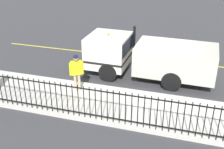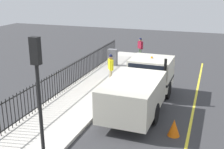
{
  "view_description": "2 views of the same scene",
  "coord_description": "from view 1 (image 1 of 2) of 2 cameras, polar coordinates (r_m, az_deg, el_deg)",
  "views": [
    {
      "loc": [
        13.5,
        1.36,
        6.78
      ],
      "look_at": [
        2.06,
        -2.1,
        1.01
      ],
      "focal_mm": 46.22,
      "sensor_mm": 36.0,
      "label": 1
    },
    {
      "loc": [
        -3.24,
        12.33,
        6.02
      ],
      "look_at": [
        1.95,
        -2.48,
        1.08
      ],
      "focal_mm": 46.39,
      "sensor_mm": 36.0,
      "label": 2
    }
  ],
  "objects": [
    {
      "name": "ground_plane",
      "position": [
        15.16,
        9.89,
        -1.2
      ],
      "size": [
        53.2,
        53.2,
        0.0
      ],
      "primitive_type": "plane",
      "color": "#38383A",
      "rests_on": "ground"
    },
    {
      "name": "sidewalk_slab",
      "position": [
        12.45,
        7.95,
        -7.14
      ],
      "size": [
        3.03,
        24.18,
        0.14
      ],
      "primitive_type": "cube",
      "color": "beige",
      "rests_on": "ground"
    },
    {
      "name": "lane_marking",
      "position": [
        17.61,
        11.1,
        2.63
      ],
      "size": [
        0.12,
        21.76,
        0.01
      ],
      "primitive_type": "cube",
      "color": "yellow",
      "rests_on": "ground"
    },
    {
      "name": "work_truck",
      "position": [
        14.94,
        6.06,
        3.87
      ],
      "size": [
        2.4,
        6.76,
        2.42
      ],
      "rotation": [
        0.0,
        0.0,
        3.12
      ],
      "color": "silver",
      "rests_on": "ground"
    },
    {
      "name": "worker_standing",
      "position": [
        13.33,
        -7.04,
        1.07
      ],
      "size": [
        0.48,
        0.57,
        1.82
      ],
      "rotation": [
        0.0,
        0.0,
        2.15
      ],
      "color": "yellow",
      "rests_on": "sidewalk_slab"
    },
    {
      "name": "iron_fence",
      "position": [
        10.91,
        7.01,
        -7.35
      ],
      "size": [
        0.04,
        20.59,
        1.42
      ],
      "color": "black",
      "rests_on": "sidewalk_slab"
    },
    {
      "name": "traffic_cone",
      "position": [
        16.88,
        15.68,
        2.41
      ],
      "size": [
        0.5,
        0.5,
        0.72
      ],
      "primitive_type": "cone",
      "color": "orange",
      "rests_on": "ground"
    }
  ]
}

